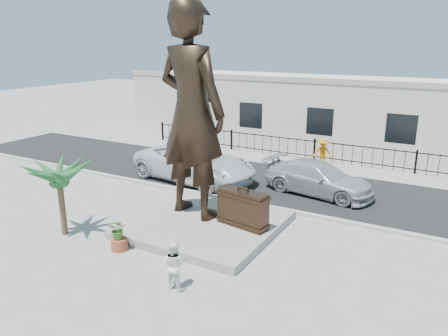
% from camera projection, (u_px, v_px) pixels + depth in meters
% --- Properties ---
extents(ground, '(100.00, 100.00, 0.00)m').
position_uv_depth(ground, '(195.00, 247.00, 14.92)').
color(ground, '#9E9991').
rests_on(ground, ground).
extents(street, '(40.00, 7.00, 0.01)m').
position_uv_depth(street, '(283.00, 183.00, 21.61)').
color(street, black).
rests_on(street, ground).
extents(curb, '(40.00, 0.25, 0.12)m').
position_uv_depth(curb, '(253.00, 204.00, 18.67)').
color(curb, '#A5A399').
rests_on(curb, ground).
extents(far_sidewalk, '(40.00, 2.50, 0.02)m').
position_uv_depth(far_sidewalk, '(309.00, 163.00, 24.96)').
color(far_sidewalk, '#9E9991').
rests_on(far_sidewalk, ground).
extents(plinth, '(5.20, 5.20, 0.30)m').
position_uv_depth(plinth, '(206.00, 224.00, 16.37)').
color(plinth, gray).
rests_on(plinth, ground).
extents(fence, '(22.00, 0.10, 1.20)m').
position_uv_depth(fence, '(314.00, 151.00, 25.46)').
color(fence, black).
rests_on(fence, ground).
extents(building, '(28.00, 7.00, 4.40)m').
position_uv_depth(building, '(336.00, 113.00, 28.53)').
color(building, silver).
rests_on(building, ground).
extents(statue, '(3.16, 2.33, 7.94)m').
position_uv_depth(statue, '(192.00, 112.00, 15.93)').
color(statue, black).
rests_on(statue, plinth).
extents(suitcase, '(1.98, 0.93, 1.34)m').
position_uv_depth(suitcase, '(243.00, 209.00, 15.70)').
color(suitcase, '#301F14').
rests_on(suitcase, plinth).
extents(tourist, '(0.72, 0.57, 1.44)m').
position_uv_depth(tourist, '(174.00, 265.00, 12.25)').
color(tourist, white).
rests_on(tourist, ground).
extents(car_white, '(6.80, 3.83, 1.79)m').
position_uv_depth(car_white, '(195.00, 163.00, 21.81)').
color(car_white, silver).
rests_on(car_white, street).
extents(car_silver, '(5.31, 2.78, 1.47)m').
position_uv_depth(car_silver, '(318.00, 178.00, 19.88)').
color(car_silver, '#A9ABAE').
rests_on(car_silver, street).
extents(worker, '(1.15, 0.86, 1.59)m').
position_uv_depth(worker, '(323.00, 153.00, 24.09)').
color(worker, orange).
rests_on(worker, far_sidewalk).
extents(palm_tree, '(1.80, 1.80, 3.20)m').
position_uv_depth(palm_tree, '(65.00, 234.00, 15.90)').
color(palm_tree, '#1D5125').
rests_on(palm_tree, ground).
extents(planter, '(0.56, 0.56, 0.40)m').
position_uv_depth(planter, '(119.00, 244.00, 14.66)').
color(planter, '#994828').
rests_on(planter, ground).
extents(shrub, '(0.75, 0.70, 0.68)m').
position_uv_depth(shrub, '(118.00, 230.00, 14.51)').
color(shrub, '#366B23').
rests_on(shrub, planter).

